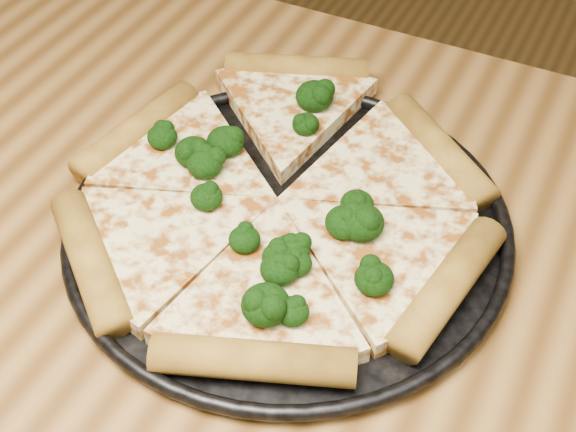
% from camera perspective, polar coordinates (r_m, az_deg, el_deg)
% --- Properties ---
extents(pizza_pan, '(0.36, 0.36, 0.02)m').
position_cam_1_polar(pizza_pan, '(0.63, 0.00, -0.53)').
color(pizza_pan, black).
rests_on(pizza_pan, dining_table).
extents(pizza, '(0.36, 0.39, 0.03)m').
position_cam_1_polar(pizza, '(0.64, -0.74, 1.44)').
color(pizza, '#FEE99B').
rests_on(pizza, pizza_pan).
extents(broccoli_florets, '(0.25, 0.27, 0.03)m').
position_cam_1_polar(broccoli_florets, '(0.62, -0.65, 0.94)').
color(broccoli_florets, black).
rests_on(broccoli_florets, pizza).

